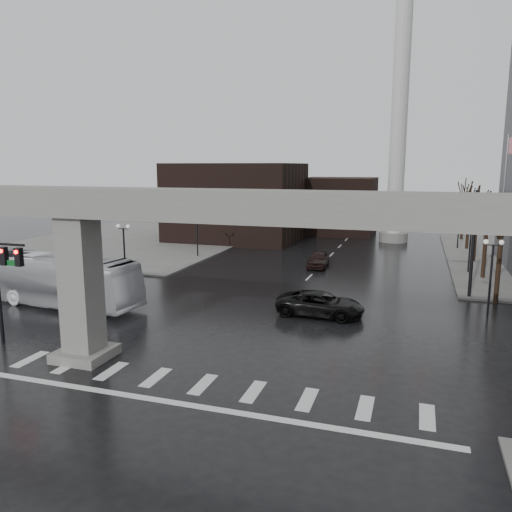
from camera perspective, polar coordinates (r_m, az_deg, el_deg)
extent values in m
plane|color=black|center=(24.20, -5.08, -13.46)|extent=(160.00, 160.00, 0.00)
cube|color=slate|center=(66.91, -13.60, 1.73)|extent=(28.00, 36.00, 0.15)
cube|color=gray|center=(22.22, -5.41, 5.78)|extent=(48.00, 2.20, 1.40)
cube|color=gray|center=(26.46, -19.34, -3.59)|extent=(1.60, 1.60, 7.30)
cube|color=gray|center=(27.44, -18.91, -10.50)|extent=(2.60, 2.60, 0.50)
cube|color=black|center=(66.54, -2.13, 6.23)|extent=(16.00, 14.00, 10.00)
cube|color=black|center=(73.36, 9.49, 5.70)|extent=(10.00, 10.00, 8.00)
cylinder|color=silver|center=(66.61, 16.02, 14.47)|extent=(2.00, 2.00, 30.00)
cylinder|color=gray|center=(67.02, 15.41, 2.11)|extent=(3.60, 3.60, 1.20)
cylinder|color=black|center=(39.76, 23.55, 1.16)|extent=(0.24, 0.24, 8.00)
cylinder|color=black|center=(39.27, 15.11, 6.26)|extent=(12.00, 0.18, 0.18)
cube|color=black|center=(39.28, 19.46, 5.08)|extent=(0.35, 0.30, 1.00)
cube|color=black|center=(39.35, 14.34, 5.35)|extent=(0.35, 0.30, 1.00)
cube|color=black|center=(39.72, 9.28, 5.58)|extent=(0.35, 0.30, 1.00)
sphere|color=#FF0C05|center=(39.08, 19.49, 5.49)|extent=(0.20, 0.20, 0.20)
cube|color=#0C591E|center=(39.32, 21.69, 5.60)|extent=(1.80, 0.05, 0.35)
cube|color=#0C591E|center=(39.44, 12.18, 6.11)|extent=(1.80, 0.05, 0.35)
cylinder|color=black|center=(29.58, -26.41, 1.19)|extent=(2.00, 0.14, 0.14)
cube|color=black|center=(29.96, -26.86, -0.01)|extent=(0.35, 0.30, 1.00)
cube|color=black|center=(29.27, -25.47, -0.11)|extent=(0.35, 0.30, 1.00)
cube|color=#0C591E|center=(30.09, -26.94, -0.65)|extent=(1.60, 0.05, 0.30)
cylinder|color=silver|center=(42.96, 26.28, 4.26)|extent=(0.12, 0.12, 12.00)
cylinder|color=black|center=(35.43, 25.21, -2.64)|extent=(0.14, 0.14, 4.80)
cube|color=black|center=(35.02, 25.50, 1.12)|extent=(0.90, 0.06, 0.06)
sphere|color=silver|center=(34.93, 24.79, 1.48)|extent=(0.32, 0.32, 0.32)
sphere|color=silver|center=(35.06, 26.25, 1.40)|extent=(0.32, 0.32, 0.32)
cylinder|color=black|center=(49.12, 23.25, 0.88)|extent=(0.14, 0.14, 4.80)
cube|color=black|center=(48.83, 23.45, 3.61)|extent=(0.90, 0.06, 0.06)
sphere|color=silver|center=(48.76, 22.94, 3.87)|extent=(0.32, 0.32, 0.32)
sphere|color=silver|center=(48.85, 23.99, 3.81)|extent=(0.32, 0.32, 0.32)
cylinder|color=black|center=(62.95, 22.15, 2.86)|extent=(0.14, 0.14, 4.80)
cube|color=black|center=(62.72, 22.30, 4.99)|extent=(0.90, 0.06, 0.06)
sphere|color=silver|center=(62.67, 21.90, 5.20)|extent=(0.32, 0.32, 0.32)
sphere|color=silver|center=(62.74, 22.72, 5.15)|extent=(0.32, 0.32, 0.32)
cylinder|color=black|center=(41.59, -14.78, -0.19)|extent=(0.14, 0.14, 4.80)
cube|color=black|center=(41.24, -14.93, 3.02)|extent=(0.90, 0.06, 0.06)
sphere|color=silver|center=(41.46, -15.47, 3.31)|extent=(0.32, 0.32, 0.32)
sphere|color=silver|center=(40.97, -14.42, 3.28)|extent=(0.32, 0.32, 0.32)
cylinder|color=black|center=(53.73, -6.74, 2.40)|extent=(0.14, 0.14, 4.80)
cube|color=black|center=(53.46, -6.79, 4.90)|extent=(0.90, 0.06, 0.06)
sphere|color=silver|center=(53.63, -7.23, 5.12)|extent=(0.32, 0.32, 0.32)
sphere|color=silver|center=(53.26, -6.35, 5.10)|extent=(0.32, 0.32, 0.32)
cylinder|color=black|center=(66.61, -1.71, 3.99)|extent=(0.14, 0.14, 4.80)
cube|color=black|center=(66.39, -1.72, 6.01)|extent=(0.90, 0.06, 0.06)
sphere|color=silver|center=(66.53, -2.09, 6.19)|extent=(0.32, 0.32, 0.32)
sphere|color=silver|center=(66.23, -1.35, 6.17)|extent=(0.32, 0.32, 0.32)
cylinder|color=black|center=(39.48, 25.93, -1.63)|extent=(0.34, 0.34, 4.55)
cylinder|color=black|center=(38.94, 26.37, 3.76)|extent=(0.12, 1.52, 2.98)
cylinder|color=black|center=(39.29, 27.01, 3.41)|extent=(0.83, 1.14, 2.51)
cylinder|color=black|center=(47.28, 24.66, 0.35)|extent=(0.34, 0.34, 4.66)
cylinder|color=black|center=(46.83, 25.01, 4.96)|extent=(0.12, 1.55, 3.05)
cylinder|color=black|center=(47.16, 25.55, 4.66)|extent=(0.85, 1.16, 2.57)
cylinder|color=black|center=(55.13, 23.74, 1.77)|extent=(0.34, 0.34, 4.76)
cylinder|color=black|center=(54.75, 24.04, 5.82)|extent=(0.12, 1.59, 3.11)
cylinder|color=black|center=(55.07, 24.51, 5.55)|extent=(0.86, 1.18, 2.62)
cylinder|color=black|center=(63.03, 23.06, 2.84)|extent=(0.34, 0.34, 4.87)
cylinder|color=black|center=(62.69, 23.32, 6.46)|extent=(0.12, 1.62, 3.18)
cylinder|color=black|center=(63.00, 23.73, 6.22)|extent=(0.88, 1.20, 2.68)
cylinder|color=black|center=(70.94, 22.52, 3.67)|extent=(0.34, 0.34, 4.97)
cylinder|color=black|center=(70.64, 22.75, 6.96)|extent=(0.12, 1.65, 3.25)
cylinder|color=black|center=(70.95, 23.13, 6.73)|extent=(0.89, 1.23, 2.74)
imported|color=black|center=(33.06, 7.36, -5.46)|extent=(5.82, 2.86, 1.59)
imported|color=silver|center=(37.84, -21.94, -2.48)|extent=(13.52, 4.56, 3.69)
imported|color=black|center=(48.72, 7.12, -0.36)|extent=(2.14, 4.68, 1.56)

